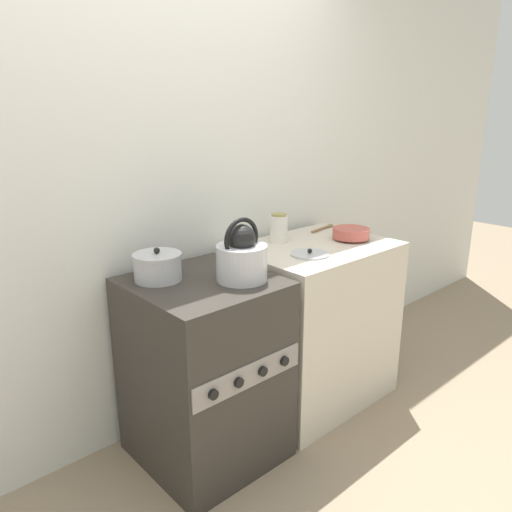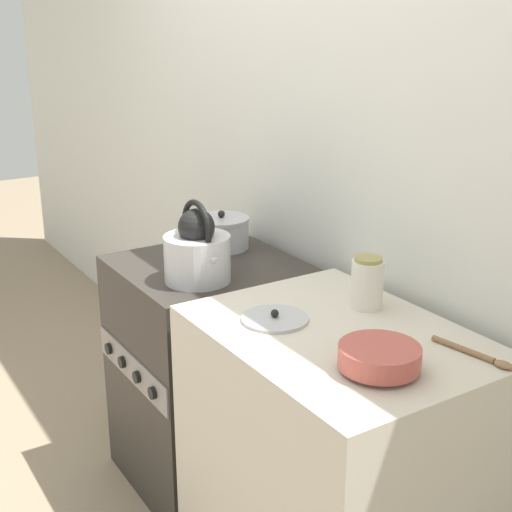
# 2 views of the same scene
# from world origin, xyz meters

# --- Properties ---
(ground_plane) EXTENTS (12.00, 12.00, 0.00)m
(ground_plane) POSITION_xyz_m (0.00, 0.00, 0.00)
(ground_plane) COLOR gray
(wall_back) EXTENTS (7.00, 0.06, 2.50)m
(wall_back) POSITION_xyz_m (0.00, 0.71, 1.25)
(wall_back) COLOR silver
(wall_back) RESTS_ON ground_plane
(stove) EXTENTS (0.61, 0.65, 0.90)m
(stove) POSITION_xyz_m (0.00, 0.31, 0.45)
(stove) COLOR #332D28
(stove) RESTS_ON ground_plane
(counter) EXTENTS (0.85, 0.64, 0.92)m
(counter) POSITION_xyz_m (0.76, 0.32, 0.46)
(counter) COLOR beige
(counter) RESTS_ON ground_plane
(kettle) EXTENTS (0.28, 0.23, 0.29)m
(kettle) POSITION_xyz_m (0.14, 0.20, 1.00)
(kettle) COLOR silver
(kettle) RESTS_ON stove
(cooking_pot) EXTENTS (0.22, 0.22, 0.15)m
(cooking_pot) POSITION_xyz_m (-0.14, 0.45, 0.96)
(cooking_pot) COLOR #B2B2B7
(cooking_pot) RESTS_ON stove
(enamel_bowl) EXTENTS (0.21, 0.21, 0.07)m
(enamel_bowl) POSITION_xyz_m (0.99, 0.26, 0.96)
(enamel_bowl) COLOR #B75147
(enamel_bowl) RESTS_ON counter
(storage_jar) EXTENTS (0.10, 0.10, 0.16)m
(storage_jar) POSITION_xyz_m (0.66, 0.50, 1.00)
(storage_jar) COLOR silver
(storage_jar) RESTS_ON counter
(loose_pot_lid) EXTENTS (0.20, 0.20, 0.03)m
(loose_pot_lid) POSITION_xyz_m (0.60, 0.21, 0.92)
(loose_pot_lid) COLOR #B2B2B7
(loose_pot_lid) RESTS_ON counter
(wooden_spoon) EXTENTS (0.24, 0.06, 0.02)m
(wooden_spoon) POSITION_xyz_m (1.08, 0.52, 0.93)
(wooden_spoon) COLOR olive
(wooden_spoon) RESTS_ON counter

